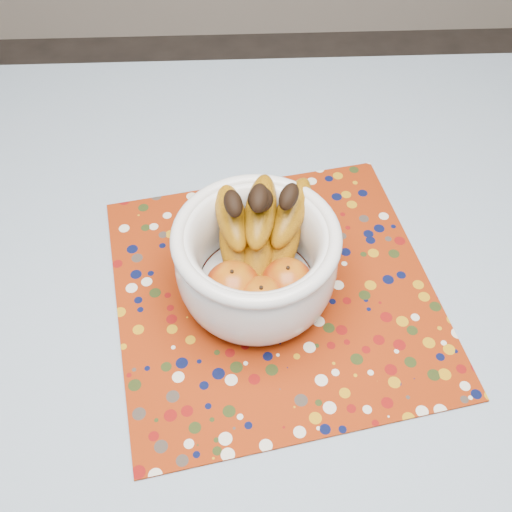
% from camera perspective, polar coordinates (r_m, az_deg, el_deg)
% --- Properties ---
extents(table, '(1.20, 1.20, 0.75)m').
position_cam_1_polar(table, '(0.90, 0.50, -10.67)').
color(table, brown).
rests_on(table, ground).
extents(tablecloth, '(1.32, 1.32, 0.01)m').
position_cam_1_polar(tablecloth, '(0.83, 0.54, -8.07)').
color(tablecloth, slate).
rests_on(tablecloth, table).
extents(placemat, '(0.53, 0.53, 0.00)m').
position_cam_1_polar(placemat, '(0.87, 1.80, -3.40)').
color(placemat, maroon).
rests_on(placemat, tablecloth).
extents(fruit_bowl, '(0.23, 0.23, 0.19)m').
position_cam_1_polar(fruit_bowl, '(0.80, 0.24, 0.29)').
color(fruit_bowl, silver).
rests_on(fruit_bowl, placemat).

